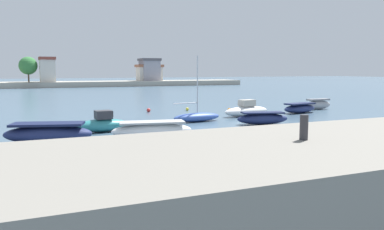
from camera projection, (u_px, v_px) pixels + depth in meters
name	position (u px, v px, depth m)	size (l,w,h in m)	color
ground_plane	(206.00, 164.00, 17.78)	(400.00, 400.00, 0.00)	#476075
seawall_embankment	(324.00, 182.00, 10.63)	(97.68, 5.93, 2.43)	gray
mooring_bollard	(304.00, 127.00, 10.33)	(0.23, 0.23, 0.69)	#2D2D33
moored_boat_1	(48.00, 133.00, 22.69)	(5.42, 3.20, 1.21)	navy
moored_boat_2	(102.00, 124.00, 26.90)	(3.80, 1.70, 1.49)	teal
moored_boat_3	(152.00, 130.00, 24.38)	(5.32, 2.53, 1.07)	white
moored_boat_4	(197.00, 117.00, 32.19)	(4.42, 1.73, 5.49)	#3856A8
moored_boat_5	(263.00, 118.00, 30.56)	(4.35, 2.29, 0.99)	navy
moored_boat_6	(246.00, 110.00, 36.13)	(5.27, 2.51, 1.53)	white
moored_boat_7	(300.00, 108.00, 38.73)	(4.33, 2.22, 1.01)	navy
moored_boat_8	(318.00, 104.00, 42.25)	(3.31, 0.96, 1.16)	#9E9EA3
mooring_buoy_1	(149.00, 110.00, 39.53)	(0.40, 0.40, 0.40)	red
mooring_buoy_2	(187.00, 109.00, 40.95)	(0.34, 0.34, 0.34)	yellow
mooring_buoy_3	(229.00, 110.00, 39.96)	(0.38, 0.38, 0.38)	orange
distant_shoreline	(59.00, 79.00, 98.39)	(100.37, 10.92, 8.06)	#9E998C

